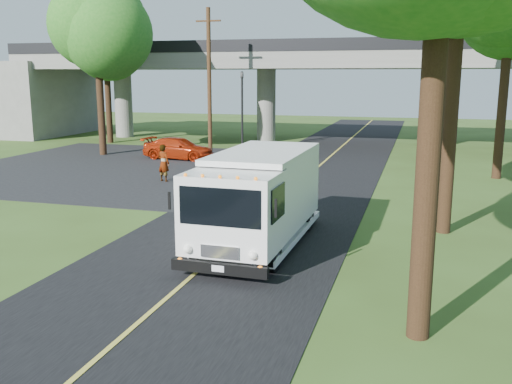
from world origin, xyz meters
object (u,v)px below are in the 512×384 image
at_px(tree_left_lot, 98,26).
at_px(tree_left_far, 107,40).
at_px(step_van, 258,196).
at_px(utility_pole, 209,81).
at_px(traffic_signal, 242,103).
at_px(red_sedan, 179,148).
at_px(pedestrian, 164,163).

xyz_separation_m(tree_left_lot, tree_left_far, (-3.00, 6.00, -0.45)).
height_order(tree_left_lot, step_van, tree_left_lot).
bearing_deg(step_van, utility_pole, 115.85).
bearing_deg(utility_pole, step_van, -65.23).
distance_m(traffic_signal, red_sedan, 5.70).
bearing_deg(traffic_signal, utility_pole, -126.87).
height_order(step_van, pedestrian, step_van).
xyz_separation_m(tree_left_lot, red_sedan, (5.15, -0.19, -7.26)).
xyz_separation_m(traffic_signal, step_van, (6.86, -20.12, -1.69)).
xyz_separation_m(utility_pole, tree_left_far, (-9.29, 3.84, 2.86)).
bearing_deg(tree_left_far, traffic_signal, -9.65).
bearing_deg(pedestrian, step_van, 147.22).
distance_m(step_van, pedestrian, 11.34).
distance_m(traffic_signal, pedestrian, 11.60).
relative_size(utility_pole, red_sedan, 2.04).
distance_m(tree_left_lot, pedestrian, 12.53).
bearing_deg(utility_pole, tree_left_lot, -161.03).
bearing_deg(traffic_signal, pedestrian, -91.60).
distance_m(tree_left_far, red_sedan, 12.29).
bearing_deg(tree_left_far, red_sedan, -37.19).
bearing_deg(red_sedan, tree_left_lot, 91.87).
distance_m(tree_left_far, step_van, 28.79).
xyz_separation_m(utility_pole, tree_left_lot, (-6.29, -2.16, 3.31)).
relative_size(tree_left_far, step_van, 1.48).
xyz_separation_m(traffic_signal, tree_left_lot, (-7.79, -4.16, 4.70)).
relative_size(utility_pole, tree_left_lot, 0.86).
bearing_deg(traffic_signal, tree_left_far, 170.35).
bearing_deg(tree_left_far, pedestrian, -51.55).
height_order(traffic_signal, utility_pole, utility_pole).
height_order(utility_pole, red_sedan, utility_pole).
xyz_separation_m(traffic_signal, red_sedan, (-2.64, -4.35, -2.56)).
bearing_deg(tree_left_lot, pedestrian, -43.91).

